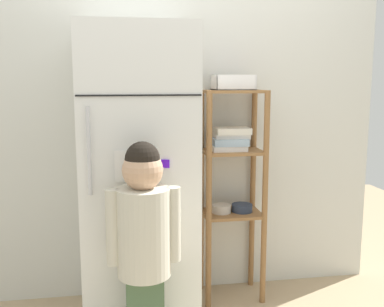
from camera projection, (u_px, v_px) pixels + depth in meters
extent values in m
cube|color=silver|center=(180.00, 128.00, 2.92)|extent=(2.65, 0.03, 2.20)
cube|color=white|center=(138.00, 178.00, 2.58)|extent=(0.63, 0.61, 1.70)
cube|color=black|center=(140.00, 95.00, 2.21)|extent=(0.62, 0.01, 0.01)
cylinder|color=silver|center=(89.00, 151.00, 2.19)|extent=(0.02, 0.02, 0.44)
cube|color=white|center=(132.00, 166.00, 2.25)|extent=(0.18, 0.01, 0.16)
cube|color=yellow|center=(175.00, 227.00, 2.34)|extent=(0.04, 0.01, 0.04)
cube|color=#5E19F2|center=(165.00, 164.00, 2.28)|extent=(0.04, 0.02, 0.04)
cube|color=#138EC3|center=(161.00, 241.00, 2.34)|extent=(0.03, 0.02, 0.03)
cylinder|color=beige|center=(144.00, 232.00, 2.18)|extent=(0.26, 0.26, 0.44)
sphere|color=beige|center=(142.00, 187.00, 2.22)|extent=(0.12, 0.12, 0.12)
sphere|color=tan|center=(143.00, 170.00, 2.13)|extent=(0.20, 0.20, 0.20)
sphere|color=black|center=(142.00, 159.00, 2.12)|extent=(0.17, 0.17, 0.17)
cylinder|color=beige|center=(113.00, 227.00, 2.15)|extent=(0.07, 0.07, 0.37)
cylinder|color=beige|center=(173.00, 224.00, 2.19)|extent=(0.07, 0.07, 0.37)
cylinder|color=olive|center=(209.00, 203.00, 2.71)|extent=(0.04, 0.04, 1.35)
cylinder|color=olive|center=(265.00, 200.00, 2.77)|extent=(0.04, 0.04, 1.35)
cylinder|color=olive|center=(201.00, 193.00, 2.96)|extent=(0.04, 0.04, 1.35)
cylinder|color=olive|center=(253.00, 190.00, 3.02)|extent=(0.04, 0.04, 1.35)
cube|color=olive|center=(233.00, 91.00, 2.76)|extent=(0.37, 0.27, 0.02)
cube|color=olive|center=(233.00, 152.00, 2.82)|extent=(0.37, 0.27, 0.02)
cube|color=olive|center=(232.00, 213.00, 2.88)|extent=(0.37, 0.27, 0.02)
cube|color=white|center=(228.00, 148.00, 2.80)|extent=(0.22, 0.16, 0.03)
cube|color=#99B2C6|center=(230.00, 142.00, 2.80)|extent=(0.22, 0.17, 0.04)
cube|color=white|center=(231.00, 136.00, 2.82)|extent=(0.22, 0.17, 0.03)
cube|color=silver|center=(232.00, 131.00, 2.80)|extent=(0.22, 0.16, 0.04)
cylinder|color=beige|center=(221.00, 209.00, 2.87)|extent=(0.12, 0.12, 0.05)
cylinder|color=#2D384C|center=(242.00, 208.00, 2.89)|extent=(0.13, 0.13, 0.05)
cube|color=white|center=(233.00, 89.00, 2.77)|extent=(0.25, 0.19, 0.01)
cube|color=white|center=(237.00, 82.00, 2.67)|extent=(0.25, 0.01, 0.09)
cube|color=white|center=(229.00, 82.00, 2.85)|extent=(0.25, 0.01, 0.09)
cube|color=white|center=(214.00, 82.00, 2.74)|extent=(0.01, 0.19, 0.09)
cube|color=white|center=(252.00, 82.00, 2.78)|extent=(0.01, 0.19, 0.09)
sphere|color=red|center=(237.00, 84.00, 2.78)|extent=(0.06, 0.06, 0.06)
sphere|color=red|center=(231.00, 83.00, 2.79)|extent=(0.08, 0.08, 0.08)
sphere|color=maroon|center=(240.00, 84.00, 2.75)|extent=(0.06, 0.06, 0.06)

